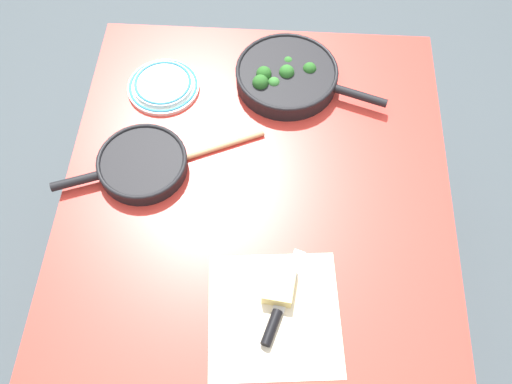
{
  "coord_description": "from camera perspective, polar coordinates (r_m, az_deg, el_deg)",
  "views": [
    {
      "loc": [
        0.75,
        0.04,
        2.06
      ],
      "look_at": [
        0.0,
        0.0,
        0.8
      ],
      "focal_mm": 40.0,
      "sensor_mm": 36.0,
      "label": 1
    }
  ],
  "objects": [
    {
      "name": "cheese_block",
      "position": [
        1.36,
        2.35,
        -9.23
      ],
      "size": [
        0.1,
        0.08,
        0.04
      ],
      "color": "#EFD67A",
      "rests_on": "dining_table_red"
    },
    {
      "name": "parchment_sheet",
      "position": [
        1.35,
        1.83,
        -12.16
      ],
      "size": [
        0.33,
        0.33,
        0.0
      ],
      "color": "beige",
      "rests_on": "dining_table_red"
    },
    {
      "name": "skillet_eggs",
      "position": [
        1.54,
        -11.4,
        2.77
      ],
      "size": [
        0.24,
        0.35,
        0.04
      ],
      "rotation": [
        0.0,
        0.0,
        5.08
      ],
      "color": "black",
      "rests_on": "dining_table_red"
    },
    {
      "name": "skillet_broccoli",
      "position": [
        1.69,
        3.1,
        11.54
      ],
      "size": [
        0.3,
        0.44,
        0.07
      ],
      "rotation": [
        0.0,
        0.0,
        1.24
      ],
      "color": "black",
      "rests_on": "dining_table_red"
    },
    {
      "name": "ground_plane",
      "position": [
        2.19,
        -0.0,
        -10.76
      ],
      "size": [
        14.0,
        14.0,
        0.0
      ],
      "primitive_type": "plane",
      "color": "#424C51"
    },
    {
      "name": "wooden_spoon",
      "position": [
        1.55,
        -6.78,
        3.52
      ],
      "size": [
        0.17,
        0.33,
        0.02
      ],
      "rotation": [
        0.0,
        0.0,
        5.15
      ],
      "color": "tan",
      "rests_on": "dining_table_red"
    },
    {
      "name": "dinner_plate_stack",
      "position": [
        1.71,
        -9.26,
        10.5
      ],
      "size": [
        0.21,
        0.21,
        0.03
      ],
      "color": "silver",
      "rests_on": "dining_table_red"
    },
    {
      "name": "dining_table_red",
      "position": [
        1.55,
        -0.0,
        -1.9
      ],
      "size": [
        1.21,
        1.01,
        0.78
      ],
      "color": "red",
      "rests_on": "ground_plane"
    },
    {
      "name": "grater_knife",
      "position": [
        1.34,
        2.23,
        -11.71
      ],
      "size": [
        0.25,
        0.1,
        0.02
      ],
      "rotation": [
        0.0,
        0.0,
        2.84
      ],
      "color": "silver",
      "rests_on": "dining_table_red"
    }
  ]
}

